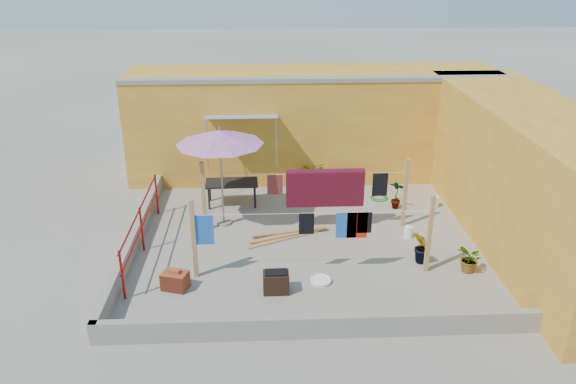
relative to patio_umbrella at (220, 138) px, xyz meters
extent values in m
plane|color=#9E998E|center=(2.06, -1.11, -2.31)|extent=(80.00, 80.00, 0.00)
cube|color=gold|center=(2.56, 3.59, -0.71)|extent=(11.00, 2.40, 3.20)
cube|color=gray|center=(2.56, 2.54, 0.84)|extent=(11.00, 0.35, 0.12)
cube|color=#2D51B2|center=(0.46, 2.04, -0.06)|extent=(2.00, 0.79, 0.22)
cylinder|color=gray|center=(-0.49, 1.67, -0.71)|extent=(0.03, 0.30, 1.28)
cylinder|color=gray|center=(1.41, 1.67, -0.71)|extent=(0.03, 0.30, 1.28)
cube|color=gold|center=(7.26, -1.11, -0.71)|extent=(2.40, 9.00, 3.20)
cube|color=gray|center=(2.06, -4.69, -2.09)|extent=(8.30, 0.16, 0.44)
cube|color=gray|center=(-2.02, -1.11, -2.09)|extent=(0.16, 7.30, 0.44)
cylinder|color=maroon|center=(-1.79, -3.31, -1.76)|extent=(0.05, 0.05, 1.10)
cylinder|color=maroon|center=(-1.79, -1.31, -1.76)|extent=(0.05, 0.05, 1.10)
cylinder|color=maroon|center=(-1.79, 0.69, -1.76)|extent=(0.05, 0.05, 1.10)
cylinder|color=maroon|center=(-1.79, -1.31, -1.26)|extent=(0.04, 4.20, 0.04)
cylinder|color=maroon|center=(-1.79, -1.31, -1.71)|extent=(0.04, 4.20, 0.04)
cube|color=tan|center=(-0.44, -2.51, -1.41)|extent=(0.09, 0.09, 1.80)
cube|color=tan|center=(4.56, -2.51, -1.41)|extent=(0.09, 0.09, 1.80)
cube|color=tan|center=(4.56, -0.31, -1.41)|extent=(0.09, 0.09, 1.80)
cube|color=tan|center=(-0.44, -0.31, -1.41)|extent=(0.09, 0.09, 1.80)
cylinder|color=silver|center=(2.06, -2.51, -0.86)|extent=(5.00, 0.01, 0.01)
cylinder|color=silver|center=(2.06, -0.31, -0.86)|extent=(5.00, 0.01, 0.01)
cube|color=#490C1B|center=(2.55, -0.31, -1.26)|extent=(1.93, 0.22, 0.89)
cube|color=black|center=(3.91, -0.31, -1.17)|extent=(0.38, 0.02, 0.61)
cube|color=maroon|center=(1.32, -0.31, -1.12)|extent=(0.38, 0.02, 0.52)
cube|color=blue|center=(-0.24, -2.51, -1.20)|extent=(0.45, 0.02, 0.68)
cube|color=black|center=(1.92, -2.51, -1.10)|extent=(0.32, 0.02, 0.48)
cube|color=red|center=(2.99, -2.51, -1.16)|extent=(0.43, 0.02, 0.60)
cube|color=blue|center=(2.77, -2.51, -1.16)|extent=(0.44, 0.02, 0.59)
cube|color=black|center=(3.15, -2.51, -1.10)|extent=(0.31, 0.02, 0.48)
cylinder|color=gray|center=(0.00, 0.00, -2.28)|extent=(0.38, 0.38, 0.06)
cylinder|color=gray|center=(0.00, 0.00, -1.08)|extent=(0.05, 0.05, 2.46)
cone|color=pink|center=(0.00, 0.00, 0.02)|extent=(2.74, 2.74, 0.34)
cylinder|color=gray|center=(0.00, 0.00, 0.21)|extent=(0.04, 0.04, 0.11)
cube|color=black|center=(0.16, 1.20, -1.67)|extent=(1.44, 0.76, 0.05)
cube|color=black|center=(-0.44, 0.90, -2.00)|extent=(0.05, 0.05, 0.62)
cube|color=black|center=(-0.47, 1.46, -2.00)|extent=(0.05, 0.05, 0.62)
cube|color=black|center=(0.79, 0.94, -2.00)|extent=(0.05, 0.05, 0.62)
cube|color=black|center=(0.77, 1.51, -2.00)|extent=(0.05, 0.05, 0.62)
cube|color=#9B3A23|center=(-0.82, -2.97, -2.12)|extent=(0.61, 0.51, 0.38)
cube|color=#B15329|center=(-0.82, -2.97, -1.90)|extent=(0.26, 0.18, 0.08)
cube|color=tan|center=(1.49, -0.95, -2.29)|extent=(1.78, 0.93, 0.04)
cube|color=tan|center=(1.57, -0.83, -2.25)|extent=(1.83, 0.78, 0.04)
cube|color=tan|center=(1.65, -0.71, -2.21)|extent=(1.89, 0.53, 0.04)
cube|color=black|center=(1.26, -3.19, -2.09)|extent=(0.53, 0.36, 0.44)
cube|color=black|center=(1.26, -3.19, -1.85)|extent=(0.44, 0.27, 0.04)
cylinder|color=white|center=(2.22, -2.87, -2.28)|extent=(0.42, 0.42, 0.06)
torus|color=white|center=(2.22, -2.87, -2.26)|extent=(0.45, 0.45, 0.05)
cylinder|color=white|center=(5.69, 0.78, -2.16)|extent=(0.22, 0.22, 0.30)
cylinder|color=white|center=(5.69, 0.78, -1.99)|extent=(0.06, 0.06, 0.05)
cylinder|color=white|center=(4.55, -0.95, -2.17)|extent=(0.21, 0.21, 0.29)
cylinder|color=white|center=(4.55, -0.95, -2.00)|extent=(0.06, 0.06, 0.05)
torus|color=#1B7D22|center=(4.29, 1.40, -2.29)|extent=(0.51, 0.51, 0.04)
torus|color=#1B7D22|center=(4.29, 1.40, -2.25)|extent=(0.43, 0.43, 0.04)
imported|color=#1A5819|center=(2.38, 2.09, -1.88)|extent=(1.00, 0.95, 0.87)
imported|color=#1A5819|center=(3.44, 2.03, -2.02)|extent=(0.35, 0.35, 0.58)
imported|color=#1A5819|center=(4.62, 0.74, -1.90)|extent=(0.52, 0.49, 0.82)
imported|color=#1A5819|center=(4.54, -2.19, -1.92)|extent=(0.40, 0.47, 0.78)
imported|color=#1A5819|center=(5.49, -2.60, -2.00)|extent=(0.56, 0.62, 0.63)
camera|label=1|loc=(1.07, -12.98, 4.15)|focal=35.00mm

